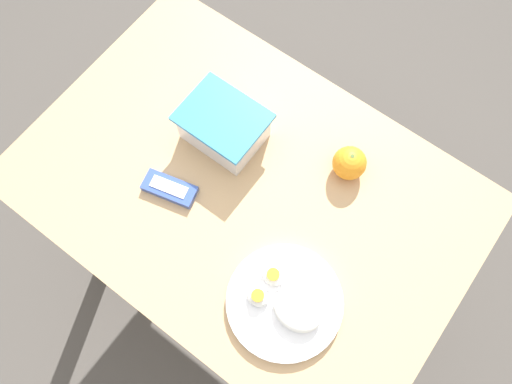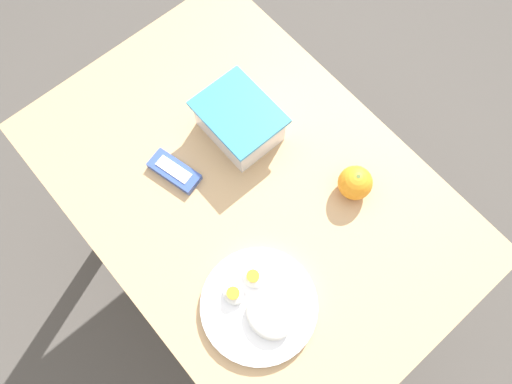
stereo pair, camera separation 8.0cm
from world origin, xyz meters
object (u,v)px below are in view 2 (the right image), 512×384
object	(u,v)px
rice_plate	(260,306)
candy_bar	(174,171)
orange_fruit	(355,183)
food_container	(239,123)

from	to	relation	value
rice_plate	candy_bar	world-z (taller)	rice_plate
orange_fruit	rice_plate	bearing A→B (deg)	-79.30
orange_fruit	candy_bar	distance (m)	0.39
orange_fruit	rice_plate	xyz separation A→B (m)	(0.06, -0.32, -0.02)
orange_fruit	rice_plate	world-z (taller)	orange_fruit
rice_plate	orange_fruit	bearing A→B (deg)	100.70
orange_fruit	candy_bar	xyz separation A→B (m)	(-0.28, -0.27, -0.03)
food_container	orange_fruit	xyz separation A→B (m)	(0.27, 0.09, -0.00)
orange_fruit	rice_plate	size ratio (longest dim) A/B	0.32
rice_plate	candy_bar	xyz separation A→B (m)	(-0.34, 0.05, -0.01)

